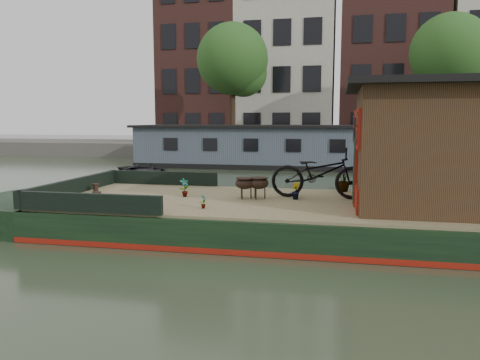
% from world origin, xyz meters
% --- Properties ---
extents(ground, '(120.00, 120.00, 0.00)m').
position_xyz_m(ground, '(0.00, 0.00, 0.00)').
color(ground, '#2D3824').
rests_on(ground, ground).
extents(houseboat_hull, '(14.01, 4.02, 0.60)m').
position_xyz_m(houseboat_hull, '(-1.33, 0.00, 0.27)').
color(houseboat_hull, black).
rests_on(houseboat_hull, ground).
extents(houseboat_deck, '(11.80, 3.80, 0.05)m').
position_xyz_m(houseboat_deck, '(0.00, 0.00, 0.62)').
color(houseboat_deck, '#9B8C60').
rests_on(houseboat_deck, houseboat_hull).
extents(bow_bulwark, '(3.00, 4.00, 0.35)m').
position_xyz_m(bow_bulwark, '(-5.07, 0.00, 0.82)').
color(bow_bulwark, black).
rests_on(bow_bulwark, houseboat_deck).
extents(cabin, '(4.00, 3.50, 2.42)m').
position_xyz_m(cabin, '(2.19, 0.00, 1.88)').
color(cabin, black).
rests_on(cabin, houseboat_deck).
extents(bicycle, '(2.11, 0.76, 1.10)m').
position_xyz_m(bicycle, '(-0.33, 0.59, 1.20)').
color(bicycle, black).
rests_on(bicycle, houseboat_deck).
extents(potted_plant_a, '(0.26, 0.27, 0.42)m').
position_xyz_m(potted_plant_a, '(-3.27, 0.12, 0.86)').
color(potted_plant_a, brown).
rests_on(potted_plant_a, houseboat_deck).
extents(potted_plant_b, '(0.24, 0.26, 0.37)m').
position_xyz_m(potted_plant_b, '(-0.82, 0.31, 0.84)').
color(potted_plant_b, maroon).
rests_on(potted_plant_b, houseboat_deck).
extents(potted_plant_d, '(0.45, 0.45, 0.58)m').
position_xyz_m(potted_plant_d, '(0.20, 1.70, 0.94)').
color(potted_plant_d, brown).
rests_on(potted_plant_d, houseboat_deck).
extents(potted_plant_e, '(0.13, 0.17, 0.28)m').
position_xyz_m(potted_plant_e, '(-2.46, -1.14, 0.79)').
color(potted_plant_e, brown).
rests_on(potted_plant_e, houseboat_deck).
extents(brazier_front, '(0.53, 0.53, 0.46)m').
position_xyz_m(brazier_front, '(-1.91, 0.18, 0.88)').
color(brazier_front, black).
rests_on(brazier_front, houseboat_deck).
extents(brazier_rear, '(0.45, 0.45, 0.47)m').
position_xyz_m(brazier_rear, '(-1.61, 0.24, 0.88)').
color(brazier_rear, black).
rests_on(brazier_rear, houseboat_deck).
extents(bollard_port, '(0.17, 0.17, 0.20)m').
position_xyz_m(bollard_port, '(-5.60, 0.41, 0.75)').
color(bollard_port, black).
rests_on(bollard_port, houseboat_deck).
extents(bollard_stbd, '(0.19, 0.19, 0.21)m').
position_xyz_m(bollard_stbd, '(-4.85, -0.89, 0.76)').
color(bollard_stbd, black).
rests_on(bollard_stbd, houseboat_deck).
extents(dinghy, '(3.63, 3.31, 0.62)m').
position_xyz_m(dinghy, '(-8.32, 9.50, 0.31)').
color(dinghy, black).
rests_on(dinghy, ground).
extents(far_houseboat, '(20.40, 4.40, 2.11)m').
position_xyz_m(far_houseboat, '(0.00, 14.00, 0.97)').
color(far_houseboat, '#47525E').
rests_on(far_houseboat, ground).
extents(quay, '(60.00, 6.00, 0.90)m').
position_xyz_m(quay, '(0.00, 20.50, 0.45)').
color(quay, '#47443F').
rests_on(quay, ground).
extents(townhouse_row, '(27.25, 8.00, 16.50)m').
position_xyz_m(townhouse_row, '(0.15, 27.50, 7.90)').
color(townhouse_row, brown).
rests_on(townhouse_row, ground).
extents(tree_left, '(4.40, 4.40, 7.40)m').
position_xyz_m(tree_left, '(-6.36, 19.07, 5.89)').
color(tree_left, '#332316').
rests_on(tree_left, quay).
extents(tree_right, '(4.40, 4.40, 7.40)m').
position_xyz_m(tree_right, '(6.14, 19.07, 5.89)').
color(tree_right, '#332316').
rests_on(tree_right, quay).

